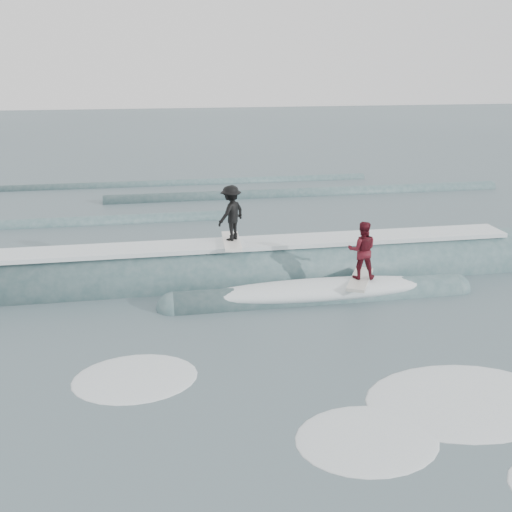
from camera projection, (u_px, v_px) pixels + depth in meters
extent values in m
plane|color=#3B4E56|center=(292.00, 367.00, 13.75)|extent=(160.00, 160.00, 0.00)
cylinder|color=#355559|center=(251.00, 277.00, 19.45)|extent=(21.51, 2.27, 2.27)
cylinder|color=#355559|center=(320.00, 299.00, 17.69)|extent=(9.00, 1.03, 1.03)
sphere|color=#355559|center=(174.00, 309.00, 16.96)|extent=(1.03, 1.03, 1.03)
sphere|color=#355559|center=(454.00, 289.00, 18.43)|extent=(1.03, 1.03, 1.03)
cube|color=white|center=(251.00, 243.00, 19.06)|extent=(18.00, 1.30, 0.14)
ellipsoid|color=white|center=(320.00, 290.00, 17.60)|extent=(7.60, 1.30, 0.60)
cube|color=white|center=(232.00, 241.00, 18.91)|extent=(0.67, 2.03, 0.10)
imported|color=black|center=(231.00, 213.00, 18.60)|extent=(1.31, 1.31, 1.83)
cube|color=silver|center=(360.00, 279.00, 17.72)|extent=(1.43, 2.02, 0.10)
imported|color=#4E0E17|center=(362.00, 250.00, 17.41)|extent=(1.02, 0.88, 1.81)
ellipsoid|color=white|center=(135.00, 378.00, 13.27)|extent=(2.94, 2.00, 0.10)
ellipsoid|color=white|center=(367.00, 439.00, 11.12)|extent=(3.04, 2.08, 0.10)
ellipsoid|color=white|center=(463.00, 400.00, 12.40)|extent=(3.67, 2.50, 0.10)
cylinder|color=#355559|center=(309.00, 195.00, 31.36)|extent=(22.00, 0.80, 0.80)
cylinder|color=#355559|center=(187.00, 184.00, 34.04)|extent=(22.00, 0.60, 0.60)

